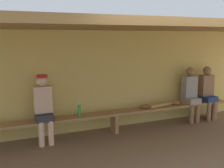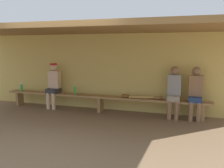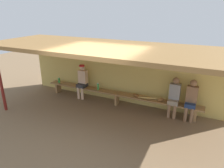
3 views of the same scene
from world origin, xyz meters
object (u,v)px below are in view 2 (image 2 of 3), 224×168
player_near_post (174,90)px  baseball_bat (145,97)px  baseball_glove_tan (126,96)px  water_bottle_blue (75,90)px  player_leftmost (54,83)px  water_bottle_green (21,87)px  baseball_glove_dark_brown (158,98)px  bench (100,98)px  player_middle (196,91)px

player_near_post → baseball_bat: size_ratio=1.58×
player_near_post → baseball_glove_tan: player_near_post is taller
player_near_post → water_bottle_blue: (-2.82, -0.01, -0.14)m
baseball_bat → player_near_post: bearing=-13.4°
player_leftmost → water_bottle_blue: bearing=-0.9°
player_leftmost → baseball_glove_tan: bearing=-0.3°
baseball_glove_tan → baseball_bat: size_ratio=0.28×
water_bottle_green → baseball_glove_dark_brown: (4.26, 0.05, -0.07)m
bench → baseball_glove_tan: baseball_glove_tan is taller
baseball_bat → water_bottle_blue: bearing=166.6°
player_leftmost → water_bottle_green: 1.15m
bench → baseball_glove_tan: size_ratio=25.00×
bench → water_bottle_green: water_bottle_green is taller
player_near_post → baseball_glove_dark_brown: 0.46m
player_near_post → baseball_glove_dark_brown: bearing=179.3°
player_middle → baseball_glove_tan: 1.83m
player_middle → water_bottle_blue: 3.35m
player_leftmost → water_bottle_green: (-1.13, -0.04, -0.17)m
water_bottle_blue → baseball_glove_tan: size_ratio=1.12×
baseball_bat → baseball_glove_tan: bearing=167.3°
water_bottle_green → baseball_glove_dark_brown: water_bottle_green is taller
player_leftmost → baseball_glove_tan: 2.26m
water_bottle_blue → baseball_bat: (2.06, 0.01, -0.10)m
player_near_post → baseball_glove_dark_brown: player_near_post is taller
water_bottle_green → baseball_glove_dark_brown: bearing=0.6°
player_near_post → baseball_glove_tan: 1.31m
water_bottle_green → water_bottle_blue: size_ratio=0.88×
player_middle → water_bottle_green: (-5.20, -0.04, -0.16)m
bench → water_bottle_blue: size_ratio=22.35×
water_bottle_blue → player_middle: bearing=0.2°
player_leftmost → player_near_post: size_ratio=1.01×
player_near_post → water_bottle_blue: 2.82m
water_bottle_blue → baseball_glove_dark_brown: water_bottle_blue is taller
baseball_glove_dark_brown → player_near_post: bearing=-38.5°
bench → water_bottle_blue: bearing=-179.5°
baseball_glove_dark_brown → baseball_glove_tan: 0.88m
water_bottle_blue → baseball_bat: size_ratio=0.32×
water_bottle_blue → baseball_glove_tan: (1.53, -0.00, -0.08)m
bench → water_bottle_green: 2.65m
player_leftmost → baseball_bat: 2.79m
player_near_post → baseball_bat: bearing=-179.8°
player_near_post → baseball_glove_dark_brown: size_ratio=5.56×
bench → water_bottle_green: (-2.64, -0.04, 0.18)m
baseball_glove_tan → bench: bearing=8.7°
bench → water_bottle_blue: 0.82m
player_middle → player_leftmost: bearing=180.0°
player_near_post → baseball_bat: player_near_post is taller
baseball_glove_dark_brown → water_bottle_blue: bearing=142.6°
player_near_post → baseball_glove_dark_brown: (-0.41, 0.01, -0.22)m
baseball_bat → player_middle: bearing=-13.5°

